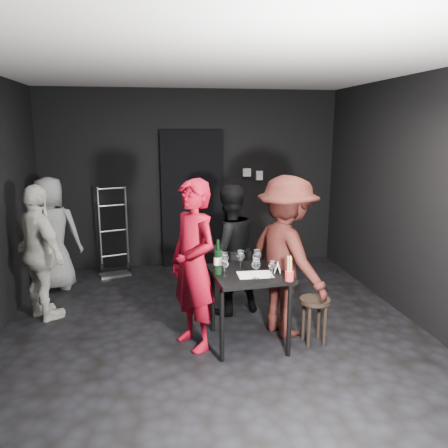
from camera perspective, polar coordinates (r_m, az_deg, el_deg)
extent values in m
cube|color=black|center=(4.73, -1.29, -14.24)|extent=(4.50, 5.00, 0.02)
cube|color=silver|center=(4.27, -1.48, 20.18)|extent=(4.50, 5.00, 0.02)
cube|color=black|center=(6.76, -4.21, 5.82)|extent=(4.50, 0.04, 2.70)
cube|color=black|center=(1.94, 8.65, -11.19)|extent=(4.50, 0.04, 2.70)
cube|color=black|center=(5.10, 24.55, 2.58)|extent=(0.04, 5.00, 2.70)
cube|color=black|center=(6.74, -4.13, 3.23)|extent=(0.95, 0.10, 2.10)
cube|color=#B7B7B2|center=(6.82, 2.99, 6.74)|extent=(0.12, 0.06, 0.12)
cube|color=#B7B7B2|center=(6.87, 4.63, 6.34)|extent=(0.10, 0.06, 0.14)
cylinder|color=#B2B2B7|center=(6.64, -15.89, -0.90)|extent=(0.03, 0.03, 1.29)
cylinder|color=#B2B2B7|center=(6.61, -12.55, -0.79)|extent=(0.03, 0.03, 1.29)
cube|color=#B2B2B7|center=(6.67, -14.03, -6.39)|extent=(0.43, 0.24, 0.03)
cylinder|color=black|center=(6.82, -15.58, -5.48)|extent=(0.04, 0.16, 0.16)
cylinder|color=black|center=(6.78, -12.31, -5.40)|extent=(0.04, 0.16, 0.16)
cube|color=black|center=(4.30, 3.31, -6.50)|extent=(0.72, 0.72, 0.04)
cylinder|color=black|center=(4.10, -0.28, -13.14)|extent=(0.04, 0.04, 0.71)
cylinder|color=black|center=(4.23, 8.52, -12.42)|extent=(0.04, 0.04, 0.71)
cylinder|color=black|center=(4.68, -1.49, -9.79)|extent=(0.04, 0.04, 0.71)
cylinder|color=black|center=(4.80, 6.22, -9.29)|extent=(0.04, 0.04, 0.71)
cylinder|color=#37241A|center=(4.49, 11.80, -9.76)|extent=(0.30, 0.30, 0.04)
cylinder|color=#37241A|center=(4.68, 12.26, -12.08)|extent=(0.04, 0.04, 0.41)
cylinder|color=#37241A|center=(4.63, 10.34, -12.30)|extent=(0.04, 0.04, 0.41)
cylinder|color=#37241A|center=(4.49, 11.03, -13.13)|extent=(0.04, 0.04, 0.41)
cylinder|color=#37241A|center=(4.54, 13.01, -12.90)|extent=(0.04, 0.04, 0.41)
imported|color=maroon|center=(4.19, -4.02, -4.19)|extent=(0.72, 0.81, 1.85)
imported|color=black|center=(5.03, 0.57, -3.35)|extent=(0.82, 0.59, 1.51)
imported|color=#36130F|center=(4.50, 8.21, -3.16)|extent=(0.97, 1.32, 1.85)
imported|color=beige|center=(5.24, -22.91, -3.37)|extent=(0.94, 0.98, 1.57)
imported|color=slate|center=(6.19, -21.59, -1.15)|extent=(0.77, 0.45, 1.53)
cube|color=white|center=(4.21, 4.07, -6.61)|extent=(0.33, 0.22, 0.00)
cylinder|color=black|center=(4.20, -0.80, -4.95)|extent=(0.08, 0.08, 0.24)
cylinder|color=black|center=(4.15, -0.81, -2.71)|extent=(0.03, 0.03, 0.10)
cylinder|color=white|center=(4.19, -0.80, -4.80)|extent=(0.08, 0.08, 0.08)
cylinder|color=#B62628|center=(4.08, 8.52, -6.73)|extent=(0.08, 0.08, 0.09)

